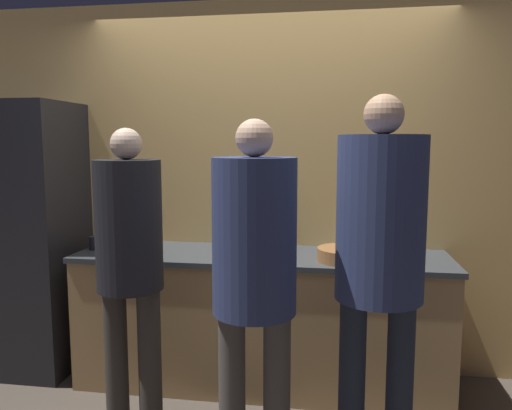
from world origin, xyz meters
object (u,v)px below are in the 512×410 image
at_px(cup_black, 95,243).
at_px(refrigerator, 24,237).
at_px(person_left, 130,252).
at_px(potted_plant, 272,227).
at_px(fruit_bowl, 345,254).
at_px(person_center, 254,265).
at_px(person_right, 380,246).
at_px(utensil_crock, 349,238).
at_px(bottle_red, 148,233).

bearing_deg(cup_black, refrigerator, 174.71).
height_order(person_left, potted_plant, person_left).
bearing_deg(fruit_bowl, person_center, -117.60).
distance_m(person_right, potted_plant, 1.24).
relative_size(person_right, fruit_bowl, 5.33).
bearing_deg(utensil_crock, bottle_red, -179.07).
height_order(person_right, utensil_crock, person_right).
bearing_deg(potted_plant, cup_black, -166.87).
xyz_separation_m(person_center, bottle_red, (-0.97, 1.15, -0.09)).
bearing_deg(refrigerator, person_center, -27.93).
xyz_separation_m(person_right, bottle_red, (-1.55, 1.02, -0.17)).
xyz_separation_m(fruit_bowl, cup_black, (-1.69, 0.08, 0.00)).
bearing_deg(potted_plant, bottle_red, -177.60).
bearing_deg(person_right, fruit_bowl, 101.31).
xyz_separation_m(person_right, cup_black, (-1.83, 0.79, -0.20)).
bearing_deg(refrigerator, person_right, -19.25).
bearing_deg(refrigerator, fruit_bowl, -3.37).
bearing_deg(potted_plant, fruit_bowl, -35.62).
relative_size(person_right, cup_black, 20.38).
distance_m(utensil_crock, potted_plant, 0.53).
height_order(person_center, bottle_red, person_center).
distance_m(fruit_bowl, utensil_crock, 0.35).
relative_size(person_right, bottle_red, 9.19).
relative_size(person_right, potted_plant, 6.95).
bearing_deg(cup_black, person_right, -23.23).
distance_m(person_center, potted_plant, 1.19).
xyz_separation_m(cup_black, potted_plant, (1.19, 0.28, 0.10)).
xyz_separation_m(person_center, person_right, (0.58, 0.13, 0.08)).
bearing_deg(person_center, refrigerator, 152.07).
xyz_separation_m(refrigerator, person_right, (2.40, -0.84, 0.19)).
relative_size(person_left, utensil_crock, 6.23).
xyz_separation_m(bottle_red, cup_black, (-0.28, -0.24, -0.03)).
relative_size(refrigerator, cup_black, 21.03).
height_order(person_left, cup_black, person_left).
bearing_deg(person_center, cup_black, 143.91).
relative_size(bottle_red, cup_black, 2.22).
distance_m(person_center, fruit_bowl, 0.95).
bearing_deg(bottle_red, person_center, -49.94).
bearing_deg(person_center, person_left, 157.35).
bearing_deg(utensil_crock, person_right, -83.94).
relative_size(fruit_bowl, potted_plant, 1.30).
relative_size(person_right, utensil_crock, 6.74).
height_order(bottle_red, cup_black, bottle_red).
distance_m(person_left, potted_plant, 1.11).
bearing_deg(utensil_crock, cup_black, -171.31).
xyz_separation_m(person_right, fruit_bowl, (-0.14, 0.71, -0.20)).
bearing_deg(fruit_bowl, utensil_crock, 85.03).
distance_m(person_center, cup_black, 1.56).
distance_m(person_left, person_center, 0.81).
distance_m(refrigerator, person_center, 2.07).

